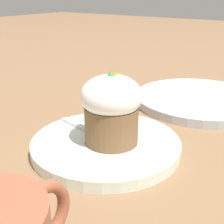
{
  "coord_description": "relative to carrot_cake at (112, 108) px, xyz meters",
  "views": [
    {
      "loc": [
        -0.31,
        -0.23,
        0.21
      ],
      "look_at": [
        0.0,
        -0.01,
        0.06
      ],
      "focal_mm": 50.0,
      "sensor_mm": 36.0,
      "label": 1
    }
  ],
  "objects": [
    {
      "name": "ground_plane",
      "position": [
        -0.0,
        0.01,
        -0.06
      ],
      "size": [
        4.0,
        4.0,
        0.0
      ],
      "primitive_type": "plane",
      "color": "#846042"
    },
    {
      "name": "dessert_plate",
      "position": [
        -0.0,
        0.01,
        -0.06
      ],
      "size": [
        0.21,
        0.21,
        0.02
      ],
      "color": "silver",
      "rests_on": "ground_plane"
    },
    {
      "name": "carrot_cake",
      "position": [
        0.0,
        0.0,
        0.0
      ],
      "size": [
        0.08,
        0.08,
        0.1
      ],
      "color": "brown",
      "rests_on": "dessert_plate"
    },
    {
      "name": "spoon",
      "position": [
        0.0,
        0.04,
        -0.05
      ],
      "size": [
        0.04,
        0.11,
        0.01
      ],
      "color": "silver",
      "rests_on": "dessert_plate"
    },
    {
      "name": "side_plate",
      "position": [
        0.26,
        -0.03,
        -0.06
      ],
      "size": [
        0.25,
        0.25,
        0.02
      ],
      "color": "#B2B7BC",
      "rests_on": "ground_plane"
    }
  ]
}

